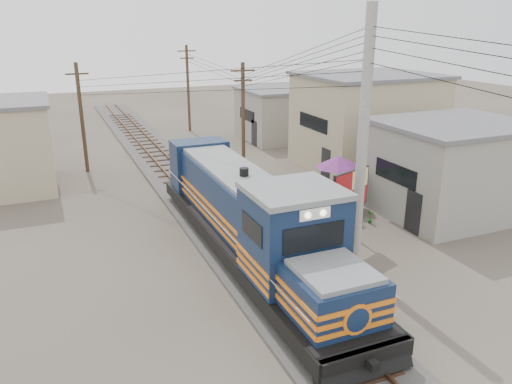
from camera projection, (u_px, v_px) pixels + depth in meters
name	position (u px, v px, depth m)	size (l,w,h in m)	color
ground	(269.00, 279.00, 19.09)	(120.00, 120.00, 0.00)	#473F35
ballast	(195.00, 197.00, 27.79)	(3.60, 70.00, 0.16)	#595651
track	(195.00, 194.00, 27.73)	(1.15, 70.00, 0.12)	#51331E
locomotive	(250.00, 219.00, 20.18)	(3.06, 16.67, 4.13)	black
utility_pole_main	(362.00, 146.00, 18.34)	(0.40, 0.40, 10.00)	#9E9B93
wooden_pole_mid	(243.00, 116.00, 31.78)	(1.60, 0.24, 7.00)	#4C3826
wooden_pole_far	(188.00, 87.00, 44.01)	(1.60, 0.24, 7.50)	#4C3826
wooden_pole_left	(82.00, 116.00, 31.75)	(1.60, 0.24, 7.00)	#4C3826
power_lines	(195.00, 61.00, 24.01)	(9.65, 19.00, 3.30)	black
shophouse_front	(452.00, 168.00, 25.20)	(7.35, 6.30, 4.70)	gray
shophouse_mid	(366.00, 121.00, 33.17)	(8.40, 7.35, 6.20)	tan
shophouse_back	(280.00, 114.00, 41.65)	(6.30, 6.30, 4.20)	gray
billboard	(351.00, 192.00, 20.86)	(2.19, 0.90, 3.53)	#99999E
market_umbrella	(339.00, 162.00, 26.06)	(2.86, 2.86, 2.74)	black
vendor	(361.00, 194.00, 25.81)	(0.65, 0.43, 1.78)	black
plant_nursery	(332.00, 213.00, 24.65)	(3.19, 3.01, 1.03)	#1C611B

